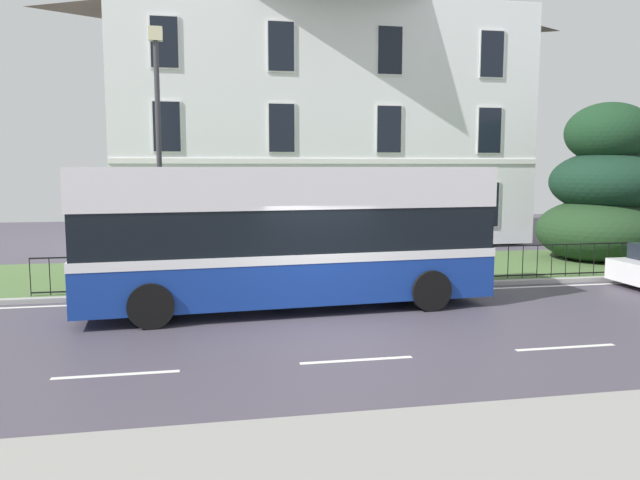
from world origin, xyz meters
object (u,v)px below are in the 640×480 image
at_px(single_decker_bus, 288,235).
at_px(litter_bin, 273,262).
at_px(georgian_townhouse, 314,110).
at_px(evergreen_tree, 603,193).
at_px(street_lamp_post, 159,140).

height_order(single_decker_bus, litter_bin, single_decker_bus).
xyz_separation_m(georgian_townhouse, evergreen_tree, (8.57, -9.14, -3.49)).
relative_size(evergreen_tree, litter_bin, 5.03).
bearing_deg(georgian_townhouse, litter_bin, -106.08).
relative_size(georgian_townhouse, single_decker_bus, 1.79).
height_order(georgian_townhouse, evergreen_tree, georgian_townhouse).
relative_size(georgian_townhouse, street_lamp_post, 2.53).
height_order(georgian_townhouse, single_decker_bus, georgian_townhouse).
xyz_separation_m(single_decker_bus, litter_bin, (-0.05, 2.76, -1.07)).
bearing_deg(evergreen_tree, street_lamp_post, -172.36).
height_order(street_lamp_post, litter_bin, street_lamp_post).
xyz_separation_m(georgian_townhouse, single_decker_bus, (-3.22, -14.13, -4.16)).
bearing_deg(georgian_townhouse, single_decker_bus, -102.86).
xyz_separation_m(georgian_townhouse, street_lamp_post, (-6.30, -11.13, -1.85)).
distance_m(georgian_townhouse, evergreen_tree, 13.00).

